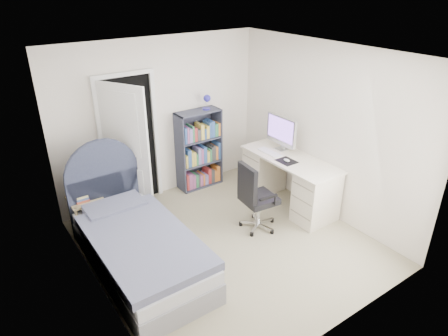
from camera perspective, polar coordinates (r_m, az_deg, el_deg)
room_shell at (r=4.86m, az=0.60°, el=1.29°), size 3.50×3.70×2.60m
door at (r=5.92m, az=-13.67°, el=2.87°), size 0.92×0.74×2.06m
bed at (r=5.07m, az=-12.31°, el=-10.60°), size 1.05×2.20×1.36m
nightstand at (r=5.81m, az=-19.18°, el=-5.19°), size 0.43×0.43×0.63m
floor_lamp at (r=6.08m, az=-13.63°, el=-0.92°), size 0.21×0.21×1.49m
bookcase at (r=6.67m, az=-3.51°, el=2.26°), size 0.74×0.32×1.57m
desk at (r=6.24m, az=9.19°, el=-1.54°), size 0.65×1.63×1.34m
office_chair at (r=5.51m, az=4.37°, el=-3.78°), size 0.53×0.55×1.01m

